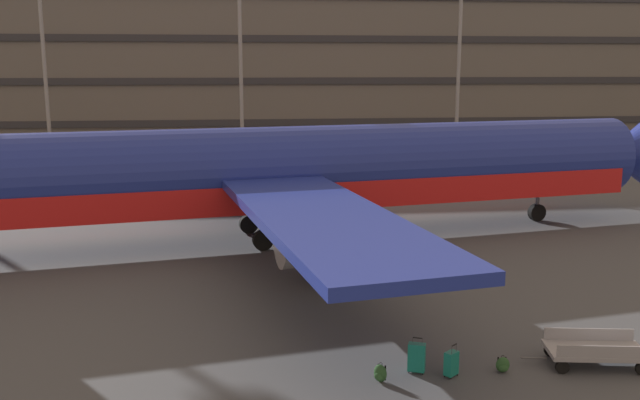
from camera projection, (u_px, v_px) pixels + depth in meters
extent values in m
plane|color=#424449|center=(278.00, 238.00, 32.66)|extent=(600.00, 600.00, 0.00)
cube|color=#605B56|center=(253.00, 61.00, 82.15)|extent=(141.21, 21.88, 17.28)
cube|color=#2D2D33|center=(256.00, 123.00, 72.61)|extent=(139.79, 0.24, 0.70)
cube|color=#2D2D33|center=(255.00, 81.00, 71.79)|extent=(139.79, 0.24, 0.70)
cube|color=#2D2D33|center=(255.00, 38.00, 70.96)|extent=(139.79, 0.24, 0.70)
cylinder|color=navy|center=(285.00, 168.00, 31.92)|extent=(35.95, 10.10, 3.88)
cube|color=red|center=(285.00, 191.00, 32.12)|extent=(34.53, 9.78, 1.24)
cone|color=navy|center=(626.00, 154.00, 37.26)|extent=(3.70, 4.18, 3.69)
cube|color=navy|center=(230.00, 152.00, 40.59)|extent=(6.97, 15.59, 0.36)
cube|color=navy|center=(324.00, 218.00, 22.79)|extent=(6.97, 15.59, 0.36)
cylinder|color=#9E9EA3|center=(247.00, 181.00, 38.45)|extent=(3.11, 2.59, 2.14)
cylinder|color=#9E9EA3|center=(315.00, 238.00, 25.74)|extent=(3.11, 2.59, 2.14)
cylinder|color=black|center=(537.00, 212.00, 36.30)|extent=(0.95, 0.50, 0.90)
cylinder|color=slate|center=(538.00, 199.00, 36.17)|extent=(0.20, 0.20, 1.42)
cylinder|color=black|center=(249.00, 224.00, 33.62)|extent=(0.95, 0.50, 0.90)
cylinder|color=slate|center=(248.00, 210.00, 33.48)|extent=(0.20, 0.20, 1.42)
cylinder|color=black|center=(263.00, 240.00, 30.52)|extent=(0.95, 0.50, 0.90)
cylinder|color=slate|center=(263.00, 225.00, 30.38)|extent=(0.20, 0.20, 1.42)
cylinder|color=gray|center=(43.00, 40.00, 62.68)|extent=(0.36, 0.36, 20.74)
cylinder|color=gray|center=(240.00, 38.00, 64.65)|extent=(0.36, 0.36, 21.15)
cylinder|color=gray|center=(459.00, 51.00, 67.24)|extent=(0.36, 0.36, 18.85)
cube|color=#147266|center=(451.00, 363.00, 18.09)|extent=(0.44, 0.42, 0.63)
cylinder|color=#333338|center=(452.00, 350.00, 17.89)|extent=(0.02, 0.02, 0.22)
cylinder|color=#333338|center=(456.00, 348.00, 18.03)|extent=(0.02, 0.02, 0.22)
cube|color=black|center=(454.00, 345.00, 17.94)|extent=(0.18, 0.15, 0.02)
cylinder|color=black|center=(445.00, 376.00, 18.11)|extent=(0.05, 0.05, 0.05)
cylinder|color=black|center=(451.00, 372.00, 18.32)|extent=(0.05, 0.05, 0.05)
cylinder|color=black|center=(451.00, 378.00, 17.98)|extent=(0.05, 0.05, 0.05)
cylinder|color=black|center=(457.00, 375.00, 18.19)|extent=(0.05, 0.05, 0.05)
cube|color=#147266|center=(417.00, 357.00, 18.30)|extent=(0.51, 0.39, 0.76)
cylinder|color=#333338|center=(422.00, 341.00, 18.25)|extent=(0.02, 0.02, 0.13)
cylinder|color=#333338|center=(413.00, 340.00, 18.31)|extent=(0.02, 0.02, 0.13)
cube|color=black|center=(418.00, 338.00, 18.27)|extent=(0.24, 0.12, 0.02)
cylinder|color=black|center=(423.00, 374.00, 18.24)|extent=(0.04, 0.05, 0.05)
cylinder|color=black|center=(409.00, 372.00, 18.34)|extent=(0.04, 0.05, 0.05)
cylinder|color=black|center=(424.00, 371.00, 18.42)|extent=(0.04, 0.05, 0.05)
cylinder|color=black|center=(410.00, 369.00, 18.51)|extent=(0.04, 0.05, 0.05)
ellipsoid|color=#264C26|center=(380.00, 373.00, 17.79)|extent=(0.40, 0.37, 0.48)
ellipsoid|color=#264C26|center=(379.00, 377.00, 17.73)|extent=(0.25, 0.23, 0.21)
torus|color=black|center=(381.00, 364.00, 17.77)|extent=(0.07, 0.06, 0.08)
cube|color=black|center=(385.00, 373.00, 17.81)|extent=(0.04, 0.04, 0.41)
cube|color=black|center=(378.00, 371.00, 17.91)|extent=(0.04, 0.04, 0.41)
ellipsoid|color=#264C26|center=(503.00, 365.00, 18.36)|extent=(0.38, 0.23, 0.42)
ellipsoid|color=#264C26|center=(504.00, 368.00, 18.28)|extent=(0.26, 0.11, 0.19)
torus|color=black|center=(503.00, 357.00, 18.35)|extent=(0.08, 0.02, 0.08)
cube|color=black|center=(505.00, 363.00, 18.46)|extent=(0.04, 0.03, 0.36)
cube|color=black|center=(498.00, 363.00, 18.45)|extent=(0.04, 0.03, 0.36)
cube|color=gray|center=(596.00, 351.00, 18.74)|extent=(2.77, 1.69, 0.12)
cylinder|color=#4C4C51|center=(534.00, 358.00, 18.86)|extent=(0.70, 0.16, 0.05)
cube|color=gray|center=(604.00, 353.00, 18.10)|extent=(2.45, 0.43, 0.40)
cube|color=gray|center=(588.00, 335.00, 19.31)|extent=(2.45, 0.43, 0.40)
cylinder|color=black|center=(562.00, 367.00, 18.29)|extent=(0.37, 0.16, 0.36)
cylinder|color=black|center=(550.00, 350.00, 19.37)|extent=(0.37, 0.16, 0.36)
cylinder|color=black|center=(626.00, 352.00, 19.28)|extent=(0.37, 0.16, 0.36)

